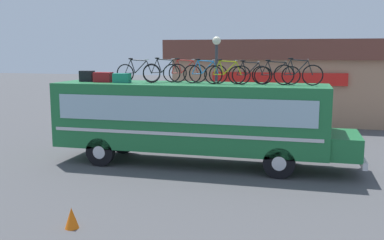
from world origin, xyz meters
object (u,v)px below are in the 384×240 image
Objects in this scene: luggage_bag_2 at (103,77)px; rooftop_bicycle_2 at (164,72)px; rooftop_bicycle_8 at (298,74)px; street_lamp at (216,73)px; rooftop_bicycle_6 at (250,74)px; rooftop_bicycle_3 at (185,72)px; rooftop_bicycle_5 at (227,74)px; traffic_cone at (72,218)px; bus at (193,117)px; rooftop_bicycle_4 at (205,73)px; rooftop_bicycle_7 at (276,74)px; rooftop_bicycle_1 at (138,72)px; luggage_bag_1 at (87,76)px; luggage_bag_3 at (122,78)px.

rooftop_bicycle_2 is (2.34, 0.54, 0.21)m from luggage_bag_2.
street_lamp is at bearing 131.13° from rooftop_bicycle_8.
rooftop_bicycle_2 is 1.11× the size of rooftop_bicycle_6.
rooftop_bicycle_3 is at bearing -96.51° from street_lamp.
rooftop_bicycle_6 is (0.80, 0.21, -0.02)m from rooftop_bicycle_5.
traffic_cone is at bearing -117.16° from rooftop_bicycle_6.
rooftop_bicycle_4 is at bearing 7.99° from bus.
rooftop_bicycle_4 is 1.67m from rooftop_bicycle_6.
rooftop_bicycle_5 is at bearing -5.14° from bus.
luggage_bag_2 is 6.64m from rooftop_bicycle_7.
rooftop_bicycle_2 is 1.02× the size of rooftop_bicycle_3.
rooftop_bicycle_3 is 0.94m from rooftop_bicycle_4.
rooftop_bicycle_4 reaches higher than bus.
rooftop_bicycle_1 is at bearing 1.82° from luggage_bag_2.
luggage_bag_2 is 0.41× the size of rooftop_bicycle_5.
rooftop_bicycle_5 is at bearing -176.55° from rooftop_bicycle_8.
rooftop_bicycle_5 is (0.86, -0.18, -0.00)m from rooftop_bicycle_4.
traffic_cone is (2.21, -6.54, -3.05)m from luggage_bag_2.
rooftop_bicycle_2 reaches higher than rooftop_bicycle_3.
rooftop_bicycle_6 is at bearing 62.84° from traffic_cone.
rooftop_bicycle_5 reaches higher than luggage_bag_1.
street_lamp is at bearing 115.94° from rooftop_bicycle_6.
rooftop_bicycle_4 is 1.05× the size of rooftop_bicycle_6.
luggage_bag_1 is 7.96m from traffic_cone.
rooftop_bicycle_1 is at bearing -176.27° from rooftop_bicycle_7.
rooftop_bicycle_2 is at bearing 13.07° from luggage_bag_2.
luggage_bag_3 is 3.21m from rooftop_bicycle_4.
rooftop_bicycle_2 is 5.08m from rooftop_bicycle_8.
rooftop_bicycle_5 is 0.99× the size of rooftop_bicycle_7.
luggage_bag_3 is 1.66m from rooftop_bicycle_2.
rooftop_bicycle_7 is at bearing 3.96° from bus.
rooftop_bicycle_7 is 3.31× the size of traffic_cone.
rooftop_bicycle_1 is at bearing -115.54° from street_lamp.
rooftop_bicycle_4 is at bearing -20.72° from rooftop_bicycle_3.
rooftop_bicycle_3 reaches higher than rooftop_bicycle_4.
rooftop_bicycle_6 is 0.32× the size of street_lamp.
luggage_bag_2 is 0.14× the size of street_lamp.
rooftop_bicycle_8 reaches higher than rooftop_bicycle_3.
rooftop_bicycle_2 is at bearing 169.66° from rooftop_bicycle_4.
bus is at bearing -41.88° from rooftop_bicycle_3.
rooftop_bicycle_2 is (3.13, 0.37, 0.18)m from luggage_bag_1.
rooftop_bicycle_7 is at bearing 7.43° from rooftop_bicycle_6.
rooftop_bicycle_5 is 1.76m from rooftop_bicycle_7.
rooftop_bicycle_6 is (3.36, -0.28, -0.03)m from rooftop_bicycle_2.
luggage_bag_3 is 4.87m from rooftop_bicycle_6.
luggage_bag_2 is 5.81m from street_lamp.
luggage_bag_2 is at bearing -177.36° from rooftop_bicycle_6.
luggage_bag_2 is at bearing -12.05° from luggage_bag_1.
rooftop_bicycle_8 reaches higher than traffic_cone.
rooftop_bicycle_7 is at bearing 3.31° from luggage_bag_2.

